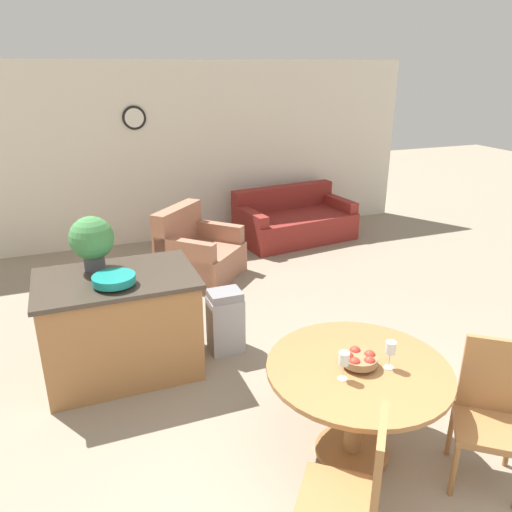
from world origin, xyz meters
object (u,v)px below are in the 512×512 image
wine_glass_right (391,349)px  teal_bowl (114,279)px  dining_chair_near_left (354,490)px  kitchen_island (121,325)px  trash_bin (225,321)px  couch (294,222)px  wine_glass_left (344,360)px  fruit_bowl (359,359)px  potted_plant (92,240)px  dining_chair_near_right (489,408)px  armchair (198,254)px  dining_table (357,387)px

wine_glass_right → teal_bowl: 2.23m
dining_chair_near_left → kitchen_island: (-0.93, 2.39, -0.05)m
trash_bin → couch: 3.49m
wine_glass_left → teal_bowl: bearing=128.4°
dining_chair_near_left → trash_bin: size_ratio=1.56×
kitchen_island → wine_glass_left: bearing=-55.3°
wine_glass_left → teal_bowl: size_ratio=0.57×
fruit_bowl → potted_plant: 2.48m
fruit_bowl → kitchen_island: bearing=129.8°
wine_glass_right → potted_plant: size_ratio=0.41×
wine_glass_left → wine_glass_right: (0.35, 0.00, 0.00)m
dining_chair_near_right → wine_glass_right: 0.75m
trash_bin → potted_plant: bearing=168.3°
dining_chair_near_left → wine_glass_left: 0.78m
fruit_bowl → wine_glass_right: size_ratio=1.23×
wine_glass_right → kitchen_island: size_ratio=0.15×
dining_chair_near_left → wine_glass_left: (0.28, 0.64, 0.36)m
wine_glass_left → armchair: wine_glass_left is taller
dining_chair_near_left → wine_glass_right: 0.97m
dining_table → kitchen_island: kitchen_island is taller
teal_bowl → kitchen_island: bearing=81.8°
dining_table → trash_bin: dining_table is taller
dining_table → couch: 4.78m
trash_bin → armchair: 1.90m
fruit_bowl → armchair: bearing=93.0°
fruit_bowl → potted_plant: (-1.54, 1.90, 0.42)m
dining_chair_near_right → potted_plant: potted_plant is taller
dining_table → teal_bowl: size_ratio=3.57×
dining_chair_near_left → trash_bin: bearing=36.9°
kitchen_island → teal_bowl: 0.56m
kitchen_island → dining_chair_near_left: bearing=-68.8°
wine_glass_right → teal_bowl: (-1.59, 1.56, 0.11)m
couch → wine_glass_right: bearing=-114.7°
potted_plant → dining_chair_near_right: bearing=-46.2°
dining_chair_near_left → fruit_bowl: 0.90m
dining_chair_near_right → couch: dining_chair_near_right is taller
dining_chair_near_left → dining_chair_near_right: same height
dining_table → trash_bin: 1.74m
potted_plant → couch: bearing=39.2°
couch → dining_chair_near_right: bearing=-107.5°
teal_bowl → dining_chair_near_left: bearing=-66.5°
potted_plant → teal_bowl: bearing=-74.2°
dining_table → dining_chair_near_right: size_ratio=1.27×
kitchen_island → teal_bowl: (-0.03, -0.19, 0.52)m
dining_chair_near_right → potted_plant: (-2.26, 2.36, 0.68)m
fruit_bowl → wine_glass_left: size_ratio=1.23×
potted_plant → couch: (3.17, 2.59, -0.93)m
wine_glass_left → couch: wine_glass_left is taller
dining_chair_near_left → dining_chair_near_right: size_ratio=1.00×
wine_glass_right → potted_plant: 2.64m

